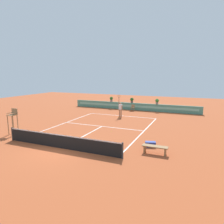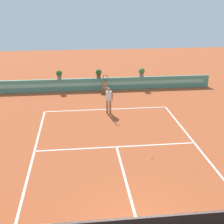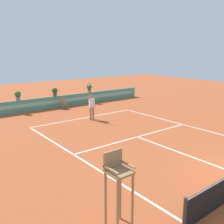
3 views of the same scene
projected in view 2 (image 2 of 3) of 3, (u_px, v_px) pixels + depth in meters
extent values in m
plane|color=#A84C28|center=(118.00, 151.00, 15.20)|extent=(60.00, 60.00, 0.00)
cube|color=white|center=(106.00, 109.00, 20.66)|extent=(8.22, 0.10, 0.01)
cube|color=white|center=(117.00, 147.00, 15.57)|extent=(8.22, 0.10, 0.01)
cube|color=white|center=(126.00, 183.00, 12.61)|extent=(0.10, 6.40, 0.01)
cube|color=white|center=(33.00, 156.00, 14.72)|extent=(0.10, 11.89, 0.01)
cube|color=white|center=(197.00, 147.00, 15.58)|extent=(0.10, 11.89, 0.01)
cube|color=white|center=(106.00, 110.00, 20.57)|extent=(0.10, 0.20, 0.01)
cube|color=white|center=(143.00, 217.00, 9.31)|extent=(8.82, 0.03, 0.06)
cube|color=#4C8E7A|center=(101.00, 84.00, 24.65)|extent=(18.00, 0.20, 1.00)
cube|color=#7ABCA8|center=(101.00, 84.00, 24.54)|extent=(17.10, 0.01, 0.28)
cylinder|color=#99754C|center=(102.00, 91.00, 23.85)|extent=(0.05, 0.05, 0.45)
cylinder|color=#99754C|center=(107.00, 91.00, 23.89)|extent=(0.05, 0.05, 0.45)
cylinder|color=#99754C|center=(102.00, 90.00, 24.18)|extent=(0.05, 0.05, 0.45)
cylinder|color=#99754C|center=(106.00, 89.00, 24.22)|extent=(0.05, 0.05, 0.45)
cube|color=#99754C|center=(104.00, 87.00, 23.95)|extent=(0.44, 0.44, 0.04)
cube|color=#99754C|center=(104.00, 84.00, 24.06)|extent=(0.44, 0.04, 0.36)
cylinder|color=#9E7051|center=(110.00, 107.00, 19.82)|extent=(0.14, 0.14, 0.90)
cylinder|color=#9E7051|center=(107.00, 107.00, 19.82)|extent=(0.14, 0.14, 0.90)
cube|color=white|center=(109.00, 96.00, 19.55)|extent=(0.39, 0.27, 0.60)
sphere|color=#9E7051|center=(109.00, 89.00, 19.39)|extent=(0.22, 0.22, 0.22)
cylinder|color=#9E7051|center=(105.00, 88.00, 19.35)|extent=(0.09, 0.09, 0.55)
cylinder|color=black|center=(105.00, 81.00, 19.20)|extent=(0.04, 0.04, 0.24)
torus|color=#262626|center=(105.00, 77.00, 19.11)|extent=(0.31, 0.07, 0.31)
cylinder|color=#9E7051|center=(112.00, 97.00, 19.56)|extent=(0.09, 0.09, 0.50)
sphere|color=#CCE033|center=(152.00, 157.00, 14.50)|extent=(0.07, 0.07, 0.07)
sphere|color=#CCE033|center=(108.00, 115.00, 19.64)|extent=(0.07, 0.07, 0.07)
cylinder|color=#514C47|center=(99.00, 76.00, 24.41)|extent=(0.32, 0.32, 0.28)
sphere|color=#235B23|center=(99.00, 72.00, 24.28)|extent=(0.48, 0.48, 0.48)
cylinder|color=gray|center=(59.00, 78.00, 24.08)|extent=(0.32, 0.32, 0.28)
sphere|color=#2D6B28|center=(59.00, 73.00, 23.95)|extent=(0.48, 0.48, 0.48)
cylinder|color=gray|center=(142.00, 75.00, 24.77)|extent=(0.32, 0.32, 0.28)
sphere|color=#387F33|center=(142.00, 71.00, 24.65)|extent=(0.48, 0.48, 0.48)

